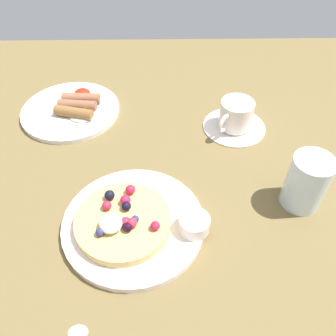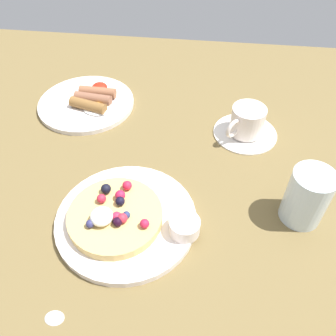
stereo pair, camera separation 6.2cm
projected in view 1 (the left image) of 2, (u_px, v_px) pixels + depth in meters
ground_plane at (160, 200)px, 66.56cm from camera, size 182.88×125.78×3.00cm
pancake_plate at (134, 223)px, 60.23cm from camera, size 24.46×24.46×1.35cm
pancake_with_berries at (122, 221)px, 58.39cm from camera, size 16.19×16.19×4.05cm
syrup_ramekin at (194, 224)px, 57.66cm from camera, size 5.15×5.15×2.76cm
breakfast_plate at (71, 111)px, 82.63cm from camera, size 22.90×22.90×1.12cm
fried_breakfast at (79, 105)px, 81.52cm from camera, size 10.17×12.12×2.64cm
coffee_saucer at (234, 126)px, 78.96cm from camera, size 13.98×13.98×0.69cm
coffee_cup at (236, 114)px, 76.31cm from camera, size 8.38×8.98×6.17cm
water_glass at (307, 182)px, 60.72cm from camera, size 7.18×7.18×10.48cm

